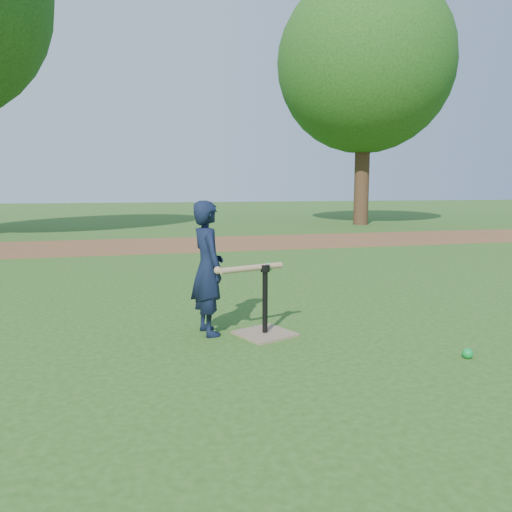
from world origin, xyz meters
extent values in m
plane|color=#285116|center=(0.00, 0.00, 0.00)|extent=(80.00, 80.00, 0.00)
cube|color=brown|center=(0.00, 7.50, 0.01)|extent=(24.00, 3.00, 0.01)
imported|color=black|center=(-0.72, 0.57, 0.58)|extent=(0.34, 0.46, 1.16)
sphere|color=#0D9133|center=(1.04, -0.58, 0.04)|extent=(0.08, 0.08, 0.08)
cube|color=#8A7158|center=(-0.26, 0.39, 0.01)|extent=(0.56, 0.56, 0.02)
cylinder|color=black|center=(-0.26, 0.39, 0.30)|extent=(0.05, 0.05, 0.55)
cylinder|color=black|center=(-0.26, 0.39, 0.58)|extent=(0.08, 0.08, 0.06)
cylinder|color=tan|center=(-0.38, 0.37, 0.59)|extent=(0.59, 0.24, 0.05)
sphere|color=tan|center=(-0.68, 0.33, 0.59)|extent=(0.06, 0.06, 0.06)
sphere|color=#0D9133|center=(-0.20, 0.47, 0.58)|extent=(0.08, 0.08, 0.08)
cylinder|color=#382316|center=(6.50, 12.00, 1.71)|extent=(0.50, 0.50, 3.42)
sphere|color=#285B19|center=(6.50, 12.00, 5.30)|extent=(5.80, 5.80, 5.80)
camera|label=1|loc=(-1.41, -3.63, 1.27)|focal=35.00mm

